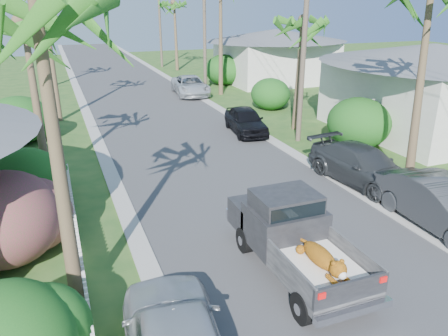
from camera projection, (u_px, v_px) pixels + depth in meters
name	position (u px, v px, depth m)	size (l,w,h in m)	color
ground	(375.00, 327.00, 9.86)	(120.00, 120.00, 0.00)	#27511E
road	(146.00, 103.00, 31.62)	(8.00, 100.00, 0.02)	#38383A
curb_left	(84.00, 108.00, 30.15)	(0.60, 100.00, 0.06)	#A5A39E
curb_right	(202.00, 98.00, 33.07)	(0.60, 100.00, 0.06)	#A5A39E
pickup_truck	(290.00, 232.00, 11.87)	(1.98, 5.12, 2.06)	black
parked_car_rn	(442.00, 205.00, 13.93)	(1.69, 4.84, 1.60)	#303235
parked_car_rm	(363.00, 166.00, 17.39)	(2.07, 5.08, 1.48)	#303335
parked_car_rf	(246.00, 121.00, 24.17)	(1.67, 4.16, 1.42)	black
parked_car_rd	(190.00, 86.00, 34.11)	(2.41, 5.22, 1.45)	silver
palm_l_b	(24.00, 23.00, 15.81)	(4.40, 4.40, 7.40)	brown
palm_l_d	(37.00, 7.00, 34.95)	(4.40, 4.40, 7.70)	brown
palm_r_b	(302.00, 20.00, 23.04)	(4.40, 4.40, 7.20)	brown
palm_r_d	(174.00, 3.00, 44.48)	(4.40, 4.40, 8.00)	brown
shrub_l_b	(5.00, 219.00, 11.98)	(3.00, 3.30, 2.60)	#B71A52
shrub_l_c	(27.00, 176.00, 15.70)	(2.40, 2.64, 2.00)	#164E19
shrub_l_d	(18.00, 120.00, 22.39)	(3.20, 3.52, 2.40)	#164E19
shrub_r_b	(359.00, 123.00, 21.64)	(3.00, 3.30, 2.50)	#164E19
shrub_r_c	(270.00, 94.00, 29.44)	(2.60, 2.86, 2.10)	#164E19
shrub_r_d	(224.00, 70.00, 38.23)	(3.20, 3.52, 2.60)	#164E19
picket_fence	(78.00, 241.00, 12.44)	(0.10, 11.00, 1.00)	white
house_right_near	(427.00, 92.00, 23.93)	(8.00, 9.00, 4.80)	silver
house_right_far	(275.00, 58.00, 39.63)	(9.00, 8.00, 4.60)	silver
utility_pole_b	(304.00, 51.00, 21.44)	(1.60, 0.26, 9.00)	brown
utility_pole_c	(205.00, 32.00, 34.50)	(1.60, 0.26, 9.00)	brown
utility_pole_d	(160.00, 24.00, 47.55)	(1.60, 0.26, 9.00)	brown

